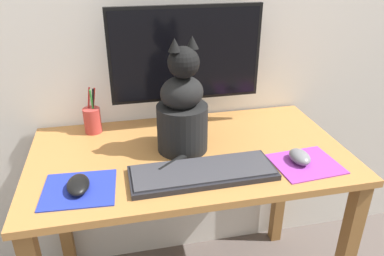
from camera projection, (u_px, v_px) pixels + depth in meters
The scene contains 9 objects.
desk at pixel (189, 180), 1.38m from camera, with size 1.11×0.62×0.74m.
monitor at pixel (186, 60), 1.40m from camera, with size 0.57×0.17×0.47m.
keyboard at pixel (203, 172), 1.18m from camera, with size 0.46×0.17×0.02m.
mousepad_left at pixel (79, 189), 1.12m from camera, with size 0.23×0.20×0.00m.
mousepad_right at pixel (306, 164), 1.25m from camera, with size 0.22×0.20×0.00m.
computer_mouse_left at pixel (78, 185), 1.11m from camera, with size 0.07×0.11×0.03m.
computer_mouse_right at pixel (300, 157), 1.25m from camera, with size 0.06×0.10×0.04m.
cat at pixel (182, 111), 1.27m from camera, with size 0.23×0.28×0.40m.
pen_cup at pixel (92, 119), 1.44m from camera, with size 0.07×0.07×0.18m.
Camera 1 is at (-0.24, -1.13, 1.40)m, focal length 35.00 mm.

